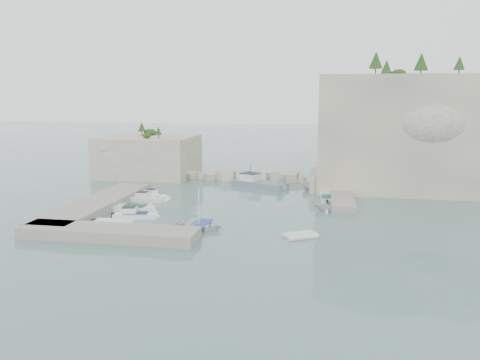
% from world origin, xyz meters
% --- Properties ---
extents(ground, '(400.00, 400.00, 0.00)m').
position_xyz_m(ground, '(0.00, 0.00, 0.00)').
color(ground, slate).
rests_on(ground, ground).
extents(cliff_east, '(26.00, 22.00, 17.00)m').
position_xyz_m(cliff_east, '(23.00, 23.00, 8.50)').
color(cliff_east, beige).
rests_on(cliff_east, ground).
extents(cliff_terrace, '(8.00, 10.00, 2.50)m').
position_xyz_m(cliff_terrace, '(13.00, 18.00, 1.25)').
color(cliff_terrace, beige).
rests_on(cliff_terrace, ground).
extents(outcrop_west, '(16.00, 14.00, 7.00)m').
position_xyz_m(outcrop_west, '(-20.00, 25.00, 3.50)').
color(outcrop_west, beige).
rests_on(outcrop_west, ground).
extents(quay_west, '(5.00, 24.00, 1.10)m').
position_xyz_m(quay_west, '(-17.00, -1.00, 0.55)').
color(quay_west, '#9E9689').
rests_on(quay_west, ground).
extents(quay_south, '(18.00, 4.00, 1.10)m').
position_xyz_m(quay_south, '(-10.00, -12.50, 0.55)').
color(quay_south, '#9E9689').
rests_on(quay_south, ground).
extents(ledge_east, '(3.00, 16.00, 0.80)m').
position_xyz_m(ledge_east, '(13.50, 10.00, 0.40)').
color(ledge_east, '#9E9689').
rests_on(ledge_east, ground).
extents(breakwater, '(28.00, 3.00, 1.40)m').
position_xyz_m(breakwater, '(-1.00, 22.00, 0.70)').
color(breakwater, beige).
rests_on(breakwater, ground).
extents(motorboat_a, '(5.32, 3.60, 1.40)m').
position_xyz_m(motorboat_a, '(-12.05, 5.90, 0.00)').
color(motorboat_a, white).
rests_on(motorboat_a, ground).
extents(motorboat_b, '(5.15, 1.86, 1.40)m').
position_xyz_m(motorboat_b, '(-12.36, 4.19, 0.00)').
color(motorboat_b, silver).
rests_on(motorboat_b, ground).
extents(motorboat_c, '(5.57, 2.29, 0.70)m').
position_xyz_m(motorboat_c, '(-12.07, -1.02, 0.00)').
color(motorboat_c, white).
rests_on(motorboat_c, ground).
extents(motorboat_d, '(5.75, 2.77, 1.40)m').
position_xyz_m(motorboat_d, '(-10.50, -4.49, 0.00)').
color(motorboat_d, white).
rests_on(motorboat_d, ground).
extents(motorboat_e, '(4.72, 1.98, 0.70)m').
position_xyz_m(motorboat_e, '(-11.67, -7.99, 0.00)').
color(motorboat_e, white).
rests_on(motorboat_e, ground).
extents(rowboat, '(5.31, 4.01, 1.04)m').
position_xyz_m(rowboat, '(-2.00, -7.70, 0.00)').
color(rowboat, white).
rests_on(rowboat, ground).
extents(inflatable_dinghy, '(4.01, 3.34, 0.44)m').
position_xyz_m(inflatable_dinghy, '(8.75, -8.89, 0.00)').
color(inflatable_dinghy, silver).
rests_on(inflatable_dinghy, ground).
extents(tender_east_a, '(3.38, 3.03, 1.60)m').
position_xyz_m(tender_east_a, '(11.45, 2.88, 0.00)').
color(tender_east_a, silver).
rests_on(tender_east_a, ground).
extents(tender_east_b, '(1.68, 4.50, 0.70)m').
position_xyz_m(tender_east_b, '(11.42, 8.66, 0.00)').
color(tender_east_b, silver).
rests_on(tender_east_b, ground).
extents(tender_east_c, '(2.79, 5.39, 0.70)m').
position_xyz_m(tender_east_c, '(11.50, 11.38, 0.00)').
color(tender_east_c, white).
rests_on(tender_east_c, ground).
extents(tender_east_d, '(4.21, 3.25, 1.54)m').
position_xyz_m(tender_east_d, '(9.66, 15.35, 0.00)').
color(tender_east_d, silver).
rests_on(tender_east_d, ground).
extents(work_boat, '(10.24, 7.09, 2.20)m').
position_xyz_m(work_boat, '(1.14, 17.29, 0.00)').
color(work_boat, slate).
rests_on(work_boat, ground).
extents(rowboat_mast, '(0.10, 0.10, 4.20)m').
position_xyz_m(rowboat_mast, '(-2.00, -7.70, 2.62)').
color(rowboat_mast, white).
rests_on(rowboat_mast, rowboat).
extents(vegetation, '(53.48, 13.88, 13.40)m').
position_xyz_m(vegetation, '(17.83, 24.40, 17.93)').
color(vegetation, '#1E4219').
rests_on(vegetation, ground).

